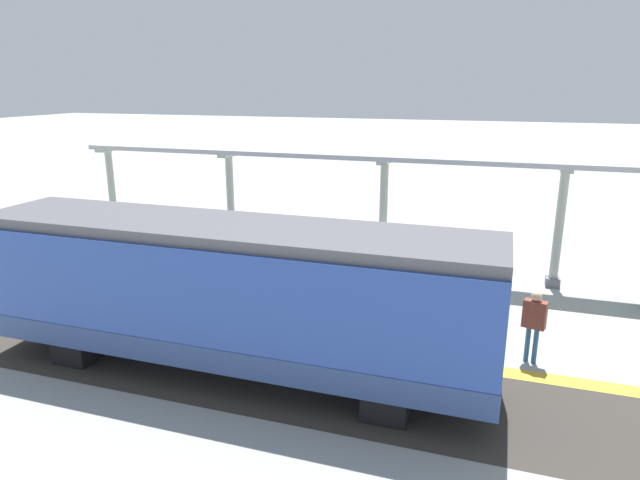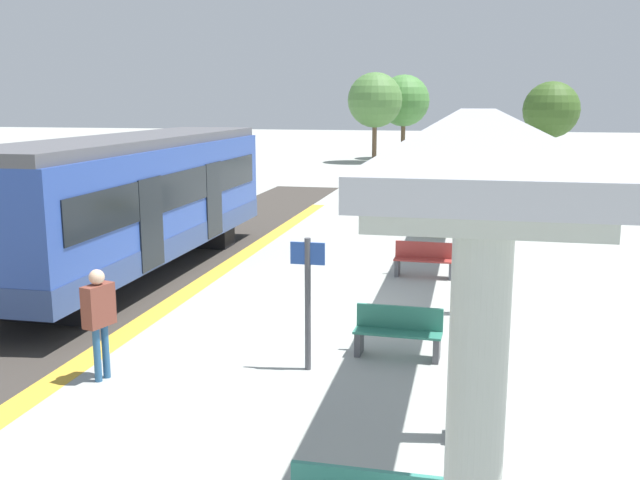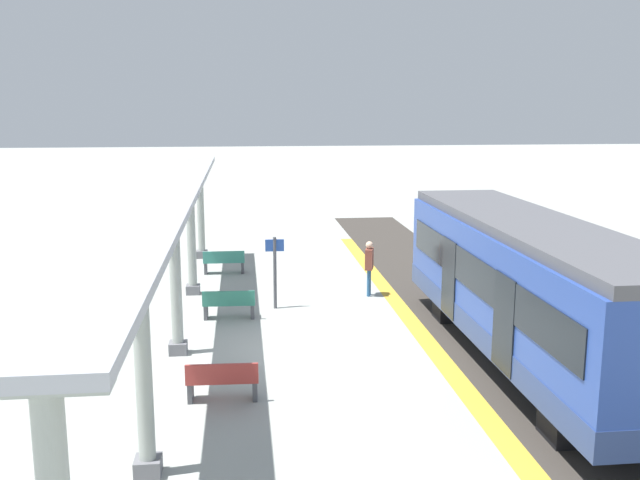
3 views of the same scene
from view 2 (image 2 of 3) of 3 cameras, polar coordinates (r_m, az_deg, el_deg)
name	(u,v)px [view 2 (image 2 of 3)]	position (r m, az deg, el deg)	size (l,w,h in m)	color
ground_plane	(324,306)	(15.39, 0.33, -5.27)	(176.00, 176.00, 0.00)	#989B95
tactile_edge_strip	(181,297)	(16.36, -11.06, -4.47)	(0.51, 29.08, 0.01)	gold
trackbed	(106,292)	(17.16, -16.77, -4.01)	(3.20, 41.08, 0.01)	#38332D
train_near_carriage	(137,203)	(18.31, -14.47, 2.88)	(2.65, 11.67, 3.48)	#28459A
canopy_pillar_second	(473,294)	(9.15, 12.17, -4.22)	(1.10, 0.44, 3.88)	slate
canopy_pillar_third	(475,220)	(14.68, 12.27, 1.55)	(1.10, 0.44, 3.88)	slate
canopy_pillar_fourth	(475,186)	(20.50, 12.32, 4.23)	(1.10, 0.44, 3.88)	slate
canopy_pillar_fifth	(476,168)	(25.84, 12.35, 5.62)	(1.10, 0.44, 3.88)	slate
canopy_beam	(479,120)	(14.51, 12.60, 9.36)	(1.20, 23.24, 0.16)	#A8AAB2
bench_near_end	(437,222)	(23.47, 9.36, 1.43)	(1.51, 0.46, 0.86)	gold
bench_mid_platform	(425,259)	(17.96, 8.37, -1.53)	(1.51, 0.49, 0.86)	#A13530
bench_far_end	(398,331)	(12.42, 6.28, -7.26)	(1.51, 0.49, 0.86)	#2D7561
trash_bin	(438,204)	(27.27, 9.41, 2.85)	(0.48, 0.48, 0.96)	#2A3130
platform_info_sign	(308,291)	(11.49, -0.99, -4.11)	(0.56, 0.10, 2.20)	#4C4C51
passenger_waiting_near_edge	(99,311)	(11.65, -17.28, -5.48)	(0.37, 0.56, 1.79)	#2A5985
tree_left_background	(404,101)	(53.78, 6.72, 11.00)	(3.77, 3.77, 6.16)	brown
tree_right_background	(551,110)	(49.62, 18.02, 9.87)	(3.67, 3.67, 5.53)	brown
tree_centre_background	(375,100)	(50.31, 4.42, 11.08)	(3.79, 3.79, 6.21)	brown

